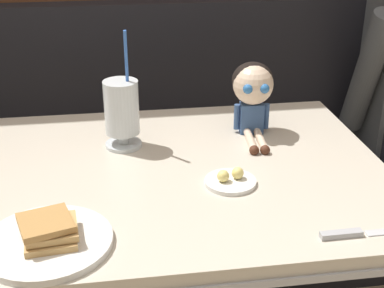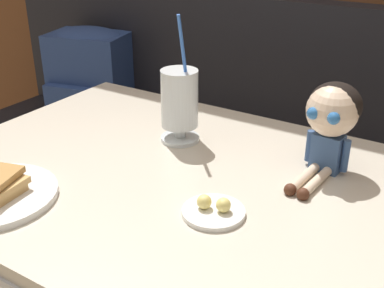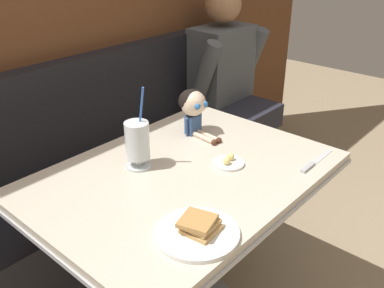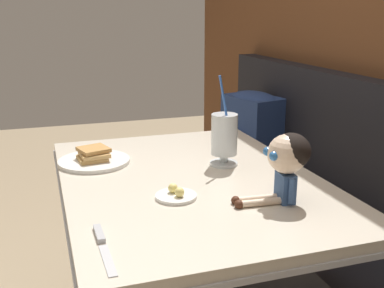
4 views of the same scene
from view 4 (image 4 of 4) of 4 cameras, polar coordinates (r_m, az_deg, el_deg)
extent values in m
cube|color=black|center=(2.00, 16.84, -16.07)|extent=(2.60, 0.48, 0.45)
cube|color=beige|center=(1.53, -0.20, -4.59)|extent=(1.10, 0.80, 0.03)
cube|color=#B7BABF|center=(1.53, -0.19, -5.39)|extent=(1.11, 0.81, 0.02)
cylinder|color=#A5A8AD|center=(1.69, -0.18, -16.06)|extent=(0.14, 0.14, 0.65)
cylinder|color=white|center=(1.69, -11.75, -2.05)|extent=(0.25, 0.25, 0.01)
cube|color=tan|center=(1.68, -11.96, -1.72)|extent=(0.10, 0.10, 0.01)
cube|color=tan|center=(1.67, -11.73, -1.23)|extent=(0.10, 0.10, 0.01)
cube|color=#B78447|center=(1.68, -11.82, -0.65)|extent=(0.12, 0.12, 0.01)
cylinder|color=silver|center=(1.64, 3.86, -2.36)|extent=(0.10, 0.10, 0.01)
cylinder|color=silver|center=(1.64, 3.87, -1.70)|extent=(0.03, 0.03, 0.03)
cylinder|color=silver|center=(1.61, 3.93, 1.18)|extent=(0.09, 0.09, 0.14)
cylinder|color=#ADE0A8|center=(1.62, 3.92, 0.70)|extent=(0.08, 0.08, 0.11)
cylinder|color=blue|center=(1.57, 4.03, 4.39)|extent=(0.01, 0.05, 0.22)
cylinder|color=white|center=(1.36, -1.94, -6.33)|extent=(0.12, 0.12, 0.01)
sphere|color=#F4E07A|center=(1.37, -2.34, -5.34)|extent=(0.03, 0.03, 0.03)
sphere|color=#F4E07A|center=(1.34, -1.52, -5.83)|extent=(0.03, 0.03, 0.03)
cube|color=silver|center=(1.06, -10.15, -13.66)|extent=(0.14, 0.02, 0.00)
cube|color=#B2B5BA|center=(1.17, -11.15, -10.58)|extent=(0.09, 0.02, 0.01)
cube|color=#385689|center=(1.35, 11.21, -5.15)|extent=(0.07, 0.05, 0.08)
sphere|color=beige|center=(1.32, 11.43, -1.18)|extent=(0.11, 0.11, 0.11)
ellipsoid|color=black|center=(1.32, 11.93, -0.81)|extent=(0.12, 0.11, 0.10)
sphere|color=#2D6BB2|center=(1.32, 9.13, -0.89)|extent=(0.03, 0.03, 0.03)
sphere|color=#2D6BB2|center=(1.28, 9.87, -1.45)|extent=(0.03, 0.03, 0.03)
cylinder|color=beige|center=(1.34, 7.75, -6.57)|extent=(0.03, 0.12, 0.02)
cylinder|color=beige|center=(1.32, 8.18, -7.02)|extent=(0.03, 0.12, 0.02)
sphere|color=#4C2819|center=(1.32, 5.30, -6.83)|extent=(0.03, 0.03, 0.03)
sphere|color=#4C2819|center=(1.30, 5.69, -7.29)|extent=(0.03, 0.03, 0.03)
cylinder|color=#385689|center=(1.38, 10.52, -4.40)|extent=(0.02, 0.02, 0.07)
cylinder|color=#385689|center=(1.31, 11.95, -5.59)|extent=(0.02, 0.02, 0.07)
cube|color=navy|center=(2.50, 7.32, 1.45)|extent=(0.34, 0.27, 0.38)
cube|color=navy|center=(2.47, 4.74, -0.47)|extent=(0.22, 0.10, 0.17)
ellipsoid|color=navy|center=(2.46, 7.47, 5.51)|extent=(0.32, 0.25, 0.07)
camera|label=1|loc=(1.64, -46.56, 14.51)|focal=51.15mm
camera|label=2|loc=(0.89, -40.42, 11.79)|focal=45.58mm
camera|label=3|loc=(2.42, -31.65, 20.29)|focal=39.99mm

